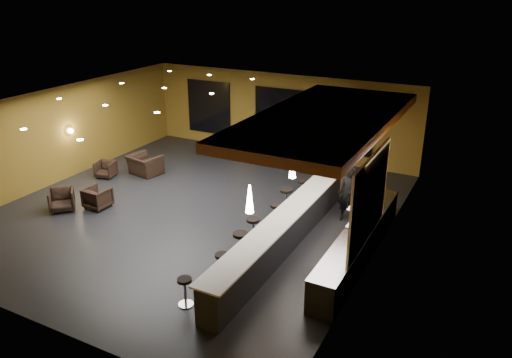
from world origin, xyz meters
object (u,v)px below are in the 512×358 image
at_px(pendant_0, 250,199).
at_px(bar_stool_5, 286,198).
at_px(armchair_d, 145,165).
at_px(bar_stool_2, 241,243).
at_px(pendant_2, 324,141).
at_px(bar_stool_4, 276,213).
at_px(prep_counter, 358,244).
at_px(column, 339,146).
at_px(bar_stool_0, 185,288).
at_px(bar_stool_6, 303,188).
at_px(armchair_a, 62,200).
at_px(armchair_b, 98,198).
at_px(staff_b, 372,187).
at_px(bar_stool_1, 222,264).
at_px(bar_counter, 284,233).
at_px(staff_c, 370,197).
at_px(staff_a, 349,194).
at_px(armchair_c, 106,169).
at_px(bar_stool_3, 253,228).
at_px(pendant_1, 293,166).

relative_size(pendant_0, bar_stool_5, 0.82).
bearing_deg(bar_stool_5, armchair_d, 173.71).
bearing_deg(pendant_0, bar_stool_2, 130.70).
distance_m(pendant_2, bar_stool_4, 2.76).
xyz_separation_m(prep_counter, column, (-2.00, 4.10, 1.32)).
bearing_deg(bar_stool_4, bar_stool_5, 98.77).
relative_size(armchair_d, bar_stool_0, 1.66).
height_order(bar_stool_5, bar_stool_6, bar_stool_5).
bearing_deg(bar_stool_5, armchair_a, -154.56).
xyz_separation_m(prep_counter, bar_stool_0, (-2.94, -3.93, 0.03)).
distance_m(pendant_2, armchair_b, 7.70).
distance_m(armchair_d, bar_stool_6, 6.47).
bearing_deg(staff_b, column, 162.09).
relative_size(armchair_d, bar_stool_1, 1.57).
height_order(bar_counter, pendant_0, pendant_0).
relative_size(staff_c, bar_stool_1, 2.05).
height_order(bar_counter, staff_a, staff_a).
bearing_deg(bar_stool_0, armchair_c, 144.35).
relative_size(staff_a, armchair_b, 2.35).
relative_size(pendant_2, armchair_b, 0.90).
height_order(bar_counter, bar_stool_3, bar_counter).
bearing_deg(bar_stool_3, staff_a, 54.03).
bearing_deg(bar_stool_6, pendant_2, -22.94).
xyz_separation_m(column, bar_stool_5, (-0.90, -2.44, -1.20)).
xyz_separation_m(prep_counter, pendant_2, (-2.00, 2.50, 1.92)).
xyz_separation_m(bar_stool_3, bar_stool_6, (0.11, 3.44, -0.02)).
relative_size(prep_counter, armchair_c, 8.70).
bearing_deg(pendant_0, bar_stool_6, 98.59).
distance_m(staff_a, staff_b, 1.11).
relative_size(bar_stool_2, bar_stool_4, 1.09).
height_order(staff_c, bar_stool_4, staff_c).
xyz_separation_m(bar_counter, pendant_1, (0.00, 0.50, 1.85)).
bearing_deg(bar_stool_6, armchair_d, -175.77).
distance_m(armchair_a, armchair_b, 1.14).
height_order(pendant_0, staff_c, pendant_0).
relative_size(armchair_c, bar_stool_3, 0.88).
distance_m(staff_b, staff_c, 0.65).
distance_m(bar_counter, staff_c, 3.39).
height_order(bar_stool_4, bar_stool_6, bar_stool_4).
distance_m(column, bar_stool_4, 3.80).
distance_m(armchair_b, armchair_c, 2.82).
bearing_deg(bar_stool_3, pendant_1, 32.98).
distance_m(bar_counter, pendant_1, 1.92).
height_order(armchair_b, bar_stool_0, bar_stool_0).
bearing_deg(staff_a, pendant_2, 150.03).
bearing_deg(pendant_1, armchair_a, -168.74).
relative_size(staff_b, bar_stool_3, 2.21).
height_order(staff_b, armchair_b, staff_b).
distance_m(pendant_2, bar_stool_0, 6.77).
distance_m(pendant_2, staff_c, 2.24).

